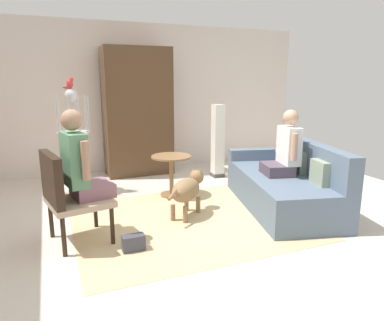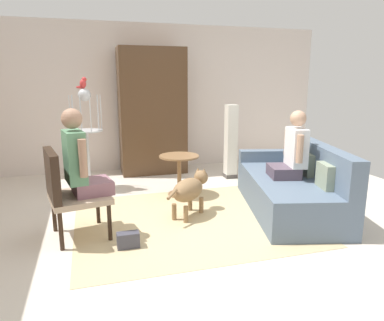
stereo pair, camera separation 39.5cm
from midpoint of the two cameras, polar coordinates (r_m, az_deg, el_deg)
name	(u,v)px [view 2 (the right image)]	position (r m, az deg, el deg)	size (l,w,h in m)	color
ground_plane	(196,219)	(4.34, 3.34, -9.43)	(7.15, 7.15, 0.00)	beige
back_wall	(153,98)	(6.75, -4.65, 9.98)	(6.56, 0.12, 2.64)	silver
area_rug	(190,220)	(4.31, 2.28, -9.52)	(2.64, 2.28, 0.01)	#C6B284
couch	(292,187)	(4.79, 18.09, -4.12)	(1.38, 2.15, 0.86)	slate
armchair	(66,188)	(3.82, -16.75, -4.27)	(0.69, 0.72, 0.95)	black
person_on_couch	(292,151)	(4.64, 18.18, 1.42)	(0.49, 0.55, 0.83)	#514352
person_on_armchair	(80,161)	(3.78, -14.74, -0.10)	(0.51, 0.54, 0.90)	#8A5C69
round_end_table	(179,169)	(5.09, 0.15, -1.32)	(0.57, 0.57, 0.59)	olive
dog	(190,189)	(4.34, 2.25, -4.63)	(0.65, 0.62, 0.54)	olive
bird_cage_stand	(87,133)	(5.47, -14.54, 4.34)	(0.46, 0.46, 1.52)	silver
parrot	(83,83)	(5.42, -15.07, 11.89)	(0.17, 0.10, 0.16)	red
column_lamp	(231,142)	(6.07, 8.10, 2.91)	(0.20, 0.20, 1.24)	#4C4742
armoire_cabinet	(152,112)	(6.35, -4.61, 7.78)	(1.15, 0.56, 2.19)	#4C331E
handbag	(128,240)	(3.64, -7.09, -12.62)	(0.22, 0.11, 0.16)	#3F3F4C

